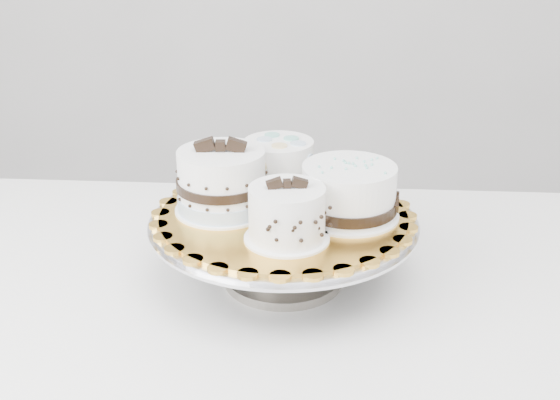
{
  "coord_description": "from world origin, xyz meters",
  "views": [
    {
      "loc": [
        0.07,
        -0.52,
        1.23
      ],
      "look_at": [
        0.05,
        0.31,
        0.87
      ],
      "focal_mm": 45.0,
      "sensor_mm": 36.0,
      "label": 1
    }
  ],
  "objects_px": {
    "cake_board": "(283,215)",
    "cake_dots": "(278,165)",
    "cake_swirl": "(287,215)",
    "cake_banded": "(222,184)",
    "cake_ribbon": "(350,193)",
    "table": "(301,355)",
    "cake_stand": "(283,237)"
  },
  "relations": [
    {
      "from": "cake_board",
      "to": "cake_dots",
      "type": "distance_m",
      "value": 0.09
    },
    {
      "from": "cake_board",
      "to": "cake_swirl",
      "type": "height_order",
      "value": "cake_swirl"
    },
    {
      "from": "cake_banded",
      "to": "cake_swirl",
      "type": "bearing_deg",
      "value": -44.79
    },
    {
      "from": "cake_board",
      "to": "cake_ribbon",
      "type": "xyz_separation_m",
      "value": [
        0.08,
        -0.01,
        0.03
      ]
    },
    {
      "from": "table",
      "to": "cake_banded",
      "type": "relative_size",
      "value": 9.36
    },
    {
      "from": "cake_board",
      "to": "cake_ribbon",
      "type": "bearing_deg",
      "value": -3.84
    },
    {
      "from": "cake_dots",
      "to": "cake_ribbon",
      "type": "height_order",
      "value": "same"
    },
    {
      "from": "cake_dots",
      "to": "cake_swirl",
      "type": "bearing_deg",
      "value": -90.12
    },
    {
      "from": "cake_board",
      "to": "cake_ribbon",
      "type": "relative_size",
      "value": 2.29
    },
    {
      "from": "table",
      "to": "cake_dots",
      "type": "height_order",
      "value": "cake_dots"
    },
    {
      "from": "cake_swirl",
      "to": "cake_banded",
      "type": "height_order",
      "value": "cake_banded"
    },
    {
      "from": "cake_board",
      "to": "cake_banded",
      "type": "relative_size",
      "value": 2.58
    },
    {
      "from": "cake_stand",
      "to": "cake_ribbon",
      "type": "distance_m",
      "value": 0.11
    },
    {
      "from": "cake_stand",
      "to": "cake_swirl",
      "type": "bearing_deg",
      "value": -85.7
    },
    {
      "from": "cake_swirl",
      "to": "cake_dots",
      "type": "xyz_separation_m",
      "value": [
        -0.01,
        0.15,
        0.0
      ]
    },
    {
      "from": "cake_stand",
      "to": "cake_banded",
      "type": "height_order",
      "value": "cake_banded"
    },
    {
      "from": "cake_stand",
      "to": "cake_dots",
      "type": "distance_m",
      "value": 0.11
    },
    {
      "from": "cake_dots",
      "to": "cake_stand",
      "type": "bearing_deg",
      "value": -89.18
    },
    {
      "from": "cake_swirl",
      "to": "cake_ribbon",
      "type": "bearing_deg",
      "value": 34.79
    },
    {
      "from": "cake_stand",
      "to": "cake_swirl",
      "type": "height_order",
      "value": "cake_swirl"
    },
    {
      "from": "cake_swirl",
      "to": "table",
      "type": "bearing_deg",
      "value": 47.97
    },
    {
      "from": "table",
      "to": "cake_ribbon",
      "type": "bearing_deg",
      "value": 37.72
    },
    {
      "from": "cake_stand",
      "to": "cake_ribbon",
      "type": "height_order",
      "value": "cake_ribbon"
    },
    {
      "from": "cake_stand",
      "to": "cake_dots",
      "type": "relative_size",
      "value": 2.95
    },
    {
      "from": "cake_swirl",
      "to": "cake_ribbon",
      "type": "height_order",
      "value": "cake_swirl"
    },
    {
      "from": "cake_banded",
      "to": "cake_ribbon",
      "type": "relative_size",
      "value": 0.89
    },
    {
      "from": "table",
      "to": "cake_ribbon",
      "type": "height_order",
      "value": "cake_ribbon"
    },
    {
      "from": "cake_banded",
      "to": "cake_ribbon",
      "type": "height_order",
      "value": "cake_banded"
    },
    {
      "from": "cake_stand",
      "to": "cake_dots",
      "type": "xyz_separation_m",
      "value": [
        -0.01,
        0.08,
        0.07
      ]
    },
    {
      "from": "cake_banded",
      "to": "cake_dots",
      "type": "xyz_separation_m",
      "value": [
        0.07,
        0.07,
        -0.0
      ]
    },
    {
      "from": "cake_stand",
      "to": "cake_board",
      "type": "xyz_separation_m",
      "value": [
        0.0,
        0.0,
        0.03
      ]
    },
    {
      "from": "cake_banded",
      "to": "table",
      "type": "bearing_deg",
      "value": -28.87
    }
  ]
}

